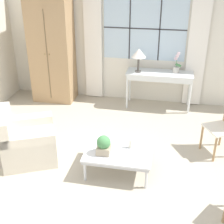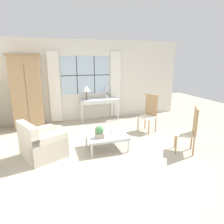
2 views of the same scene
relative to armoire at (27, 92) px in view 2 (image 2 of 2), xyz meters
The scene contains 12 objects.
ground_plane 3.49m from the armoire, 54.11° to the right, with size 14.00×14.00×0.00m, color #B2A893.
wall_back_windowed 1.98m from the armoire, 10.28° to the left, with size 7.20×0.14×2.80m.
armoire is the anchor object (origin of this frame).
console_table 2.36m from the armoire, ahead, with size 1.37×0.49×0.78m.
table_lamp 1.87m from the armoire, ahead, with size 0.30×0.30×0.49m.
potted_orchid 2.65m from the armoire, ahead, with size 0.16×0.13×0.44m.
armchair_upholstered 2.51m from the armoire, 80.12° to the right, with size 1.08×1.08×0.84m.
side_chair_wooden 3.85m from the armoire, 23.66° to the right, with size 0.60×0.60×1.12m.
accent_chair_wooden 4.87m from the armoire, 40.45° to the right, with size 0.61×0.61×1.08m.
coffee_table 3.14m from the armoire, 51.30° to the right, with size 0.98×0.76×0.36m.
potted_plant_small 3.07m from the armoire, 55.84° to the right, with size 0.20×0.20×0.29m.
pillar_candle 3.14m from the armoire, 47.83° to the right, with size 0.09×0.09×0.15m.
Camera 2 is at (-1.32, -4.05, 2.14)m, focal length 32.00 mm.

